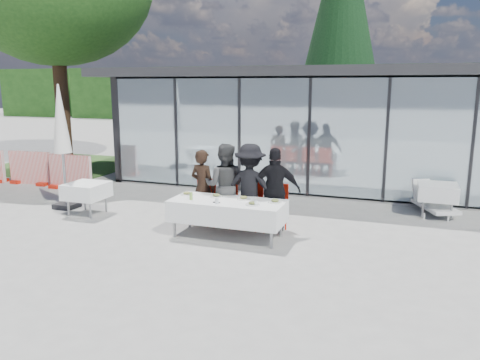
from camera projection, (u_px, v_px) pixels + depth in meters
name	position (u px, v px, depth m)	size (l,w,h in m)	color
ground	(215.00, 239.00, 9.21)	(90.00, 90.00, 0.00)	#A09E97
pavilion	(363.00, 110.00, 15.67)	(14.80, 8.80, 3.44)	gray
treeline	(332.00, 95.00, 35.28)	(62.50, 2.00, 4.40)	#173C13
dining_table	(227.00, 211.00, 9.23)	(2.26, 0.96, 0.75)	white
diner_a	(203.00, 187.00, 10.04)	(0.60, 0.60, 1.64)	black
diner_chair_a	(205.00, 199.00, 10.19)	(0.44, 0.44, 0.97)	red
diner_b	(225.00, 186.00, 9.86)	(0.87, 0.87, 1.79)	#454545
diner_chair_b	(226.00, 201.00, 10.02)	(0.44, 0.44, 0.97)	red
diner_c	(250.00, 187.00, 9.67)	(1.17, 1.17, 1.80)	black
diner_chair_c	(252.00, 203.00, 9.84)	(0.44, 0.44, 0.97)	red
diner_d	(275.00, 190.00, 9.50)	(1.02, 1.02, 1.75)	black
diner_chair_d	(276.00, 205.00, 9.66)	(0.44, 0.44, 0.97)	red
plate_a	(187.00, 194.00, 9.65)	(0.27, 0.27, 0.07)	white
plate_b	(216.00, 196.00, 9.46)	(0.27, 0.27, 0.07)	white
plate_c	(244.00, 198.00, 9.27)	(0.27, 0.27, 0.07)	white
plate_d	(275.00, 201.00, 9.02)	(0.27, 0.27, 0.07)	white
plate_extra	(253.00, 204.00, 8.84)	(0.27, 0.27, 0.07)	white
juice_bottle	(191.00, 196.00, 9.23)	(0.06, 0.06, 0.15)	#85B14A
drinking_glasses	(236.00, 202.00, 8.86)	(0.81, 0.20, 0.10)	silver
folded_eyeglasses	(216.00, 202.00, 9.00)	(0.14, 0.03, 0.01)	black
spare_table_left	(87.00, 191.00, 10.88)	(0.86, 0.86, 0.74)	white
spare_table_right	(438.00, 192.00, 10.78)	(0.86, 0.86, 0.74)	white
market_umbrella	(61.00, 127.00, 11.14)	(0.50, 0.50, 3.00)	black
lounger	(432.00, 202.00, 11.09)	(1.09, 1.46, 0.72)	white
conifer_tree	(342.00, 12.00, 19.85)	(4.00, 4.00, 10.50)	#382316
grass_patch	(67.00, 165.00, 17.53)	(5.00, 5.00, 0.02)	#385926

